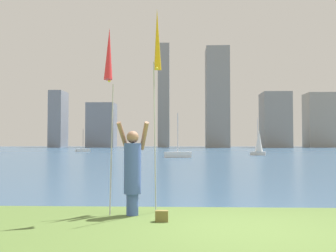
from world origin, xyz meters
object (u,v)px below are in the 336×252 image
sailboat_3 (83,150)px  sailboat_4 (259,143)px  bag (162,216)px  kite_flag_right (157,44)px  kite_flag_left (109,59)px  person (133,169)px  sailboat_1 (178,154)px

sailboat_3 → sailboat_4: size_ratio=0.84×
bag → sailboat_4: 37.25m
kite_flag_right → sailboat_4: 35.98m
kite_flag_right → bag: 3.69m
bag → sailboat_4: size_ratio=0.06×
kite_flag_left → sailboat_4: bearing=75.4°
bag → sailboat_3: size_ratio=0.07×
person → sailboat_4: (8.91, 35.66, 0.41)m
kite_flag_right → person: bearing=-119.0°
kite_flag_right → sailboat_3: 50.73m
sailboat_1 → sailboat_3: bearing=124.2°
bag → sailboat_1: size_ratio=0.06×
kite_flag_left → bag: 3.09m
person → sailboat_3: bearing=112.6°
kite_flag_right → sailboat_1: size_ratio=1.04×
kite_flag_left → sailboat_3: 51.46m
sailboat_3 → sailboat_4: bearing=-31.8°
person → kite_flag_left: (-0.43, -0.25, 2.10)m
kite_flag_right → sailboat_1: bearing=90.0°
kite_flag_left → kite_flag_right: bearing=50.1°
kite_flag_right → sailboat_1: kite_flag_right is taller
sailboat_1 → sailboat_3: sailboat_1 is taller
kite_flag_left → sailboat_3: bearing=104.6°
bag → sailboat_3: sailboat_3 is taller
kite_flag_left → bag: bearing=-19.9°
kite_flag_right → sailboat_1: 28.53m
sailboat_1 → kite_flag_left: bearing=-91.7°
bag → sailboat_3: 52.01m
person → kite_flag_right: size_ratio=0.43×
person → kite_flag_left: size_ratio=0.50×
person → bag: size_ratio=8.00×
bag → sailboat_3: (-13.99, 50.09, 0.16)m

